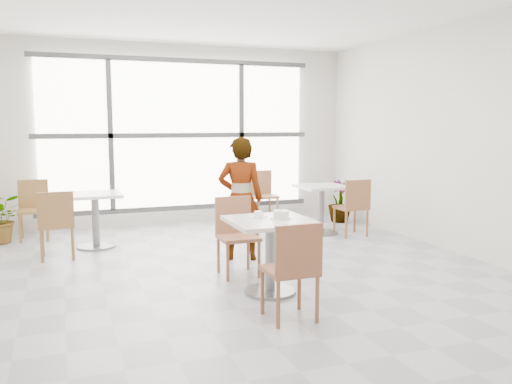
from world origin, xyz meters
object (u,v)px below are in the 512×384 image
object	(u,v)px
coffee_cup	(258,215)
bg_chair_right_near	(354,204)
person	(241,199)
chair_near	(293,265)
bg_chair_left_far	(33,205)
bg_table_left	(95,212)
plant_left	(0,218)
bg_chair_right_far	(262,192)
plant_right	(340,201)
bg_table_right	(321,202)
oatmeal_bowl	(281,214)
main_table	(270,242)
bg_chair_left_near	(56,220)
chair_far	(236,230)

from	to	relation	value
coffee_cup	bg_chair_right_near	xyz separation A→B (m)	(2.25, 1.92, -0.28)
person	chair_near	bearing A→B (deg)	103.26
bg_chair_left_far	bg_table_left	bearing A→B (deg)	-47.30
person	plant_left	distance (m)	3.58
bg_table_left	bg_chair_left_far	xyz separation A→B (m)	(-0.82, 0.89, 0.01)
bg_chair_right_far	plant_right	world-z (taller)	bg_chair_right_far
bg_table_left	bg_table_right	xyz separation A→B (m)	(3.34, -0.23, 0.00)
oatmeal_bowl	bg_table_left	xyz separation A→B (m)	(-1.63, 2.65, -0.31)
main_table	coffee_cup	bearing A→B (deg)	121.41
oatmeal_bowl	bg_chair_right_far	world-z (taller)	bg_chair_right_far
plant_left	bg_chair_left_near	bearing A→B (deg)	-59.30
coffee_cup	bg_chair_left_far	xyz separation A→B (m)	(-2.25, 3.42, -0.28)
coffee_cup	bg_table_right	bearing A→B (deg)	50.45
bg_chair_right_near	bg_chair_right_far	bearing A→B (deg)	-65.76
person	plant_left	world-z (taller)	person
plant_right	bg_chair_left_far	bearing A→B (deg)	175.77
main_table	bg_chair_left_near	bearing A→B (deg)	133.35
bg_chair_right_near	bg_chair_right_far	size ratio (longest dim) A/B	1.00
coffee_cup	plant_right	world-z (taller)	coffee_cup
coffee_cup	person	size ratio (longest dim) A/B	0.10
coffee_cup	oatmeal_bowl	bearing A→B (deg)	-31.74
chair_near	bg_chair_right_far	world-z (taller)	same
oatmeal_bowl	chair_far	bearing A→B (deg)	105.91
chair_near	chair_far	xyz separation A→B (m)	(0.00, 1.58, 0.00)
plant_left	plant_right	size ratio (longest dim) A/B	0.99
plant_left	main_table	bearing A→B (deg)	-50.90
main_table	bg_chair_right_near	world-z (taller)	bg_chair_right_near
bg_chair_left_near	bg_chair_left_far	world-z (taller)	same
bg_chair_left_far	bg_table_right	bearing A→B (deg)	-15.07
bg_table_left	bg_chair_right_near	bearing A→B (deg)	-9.50
bg_chair_right_near	bg_chair_left_far	bearing A→B (deg)	-18.49
main_table	bg_chair_left_far	bearing A→B (deg)	123.32
bg_table_left	main_table	bearing A→B (deg)	-60.38
bg_chair_left_near	plant_right	world-z (taller)	bg_chair_left_near
coffee_cup	person	distance (m)	1.26
bg_chair_left_far	chair_near	bearing A→B (deg)	-62.84
bg_chair_right_near	plant_right	bearing A→B (deg)	-109.50
oatmeal_bowl	person	world-z (taller)	person
chair_near	oatmeal_bowl	bearing A→B (deg)	-105.52
oatmeal_bowl	bg_table_left	size ratio (longest dim) A/B	0.28
chair_near	bg_chair_right_far	size ratio (longest dim) A/B	1.00
main_table	chair_near	size ratio (longest dim) A/B	0.92
bg_table_right	bg_chair_right_near	world-z (taller)	bg_chair_right_near
chair_near	bg_table_left	size ratio (longest dim) A/B	1.16
oatmeal_bowl	bg_chair_right_far	bearing A→B (deg)	71.73
chair_near	chair_far	bearing A→B (deg)	-90.04
chair_far	bg_chair_right_near	world-z (taller)	same
chair_near	coffee_cup	size ratio (longest dim) A/B	5.47
plant_right	chair_far	bearing A→B (deg)	-138.06
chair_far	bg_table_left	xyz separation A→B (m)	(-1.41, 1.88, -0.01)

